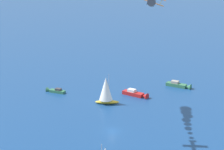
% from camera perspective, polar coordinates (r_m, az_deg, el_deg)
% --- Properties ---
extents(ground_plane, '(2000.00, 2000.00, 0.00)m').
position_cam_1_polar(ground_plane, '(119.18, 0.04, -8.33)').
color(ground_plane, navy).
extents(sailboat_far_stbd, '(8.03, 7.84, 11.31)m').
position_cam_1_polar(sailboat_far_stbd, '(139.15, -0.90, -2.26)').
color(sailboat_far_stbd, gold).
rests_on(sailboat_far_stbd, ground_plane).
extents(motorboat_offshore, '(5.60, 10.77, 3.03)m').
position_cam_1_polar(motorboat_offshore, '(160.78, 10.00, -1.50)').
color(motorboat_offshore, '#33704C').
rests_on(motorboat_offshore, ground_plane).
extents(motorboat_trailing, '(5.04, 10.95, 3.08)m').
position_cam_1_polar(motorboat_trailing, '(148.42, 3.63, -2.83)').
color(motorboat_trailing, '#B21E1E').
rests_on(motorboat_trailing, ground_plane).
extents(motorboat_mid_cluster, '(5.22, 8.23, 2.35)m').
position_cam_1_polar(motorboat_mid_cluster, '(154.04, -8.48, -2.32)').
color(motorboat_mid_cluster, '#33704C').
rests_on(motorboat_mid_cluster, ground_plane).
extents(biplane_lead, '(6.70, 6.60, 3.98)m').
position_cam_1_polar(biplane_lead, '(107.58, 5.90, 10.93)').
color(biplane_lead, orange).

